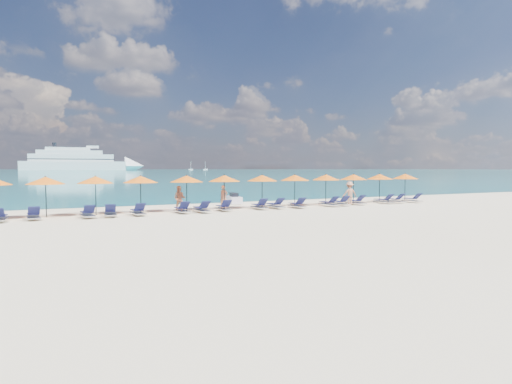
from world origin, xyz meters
name	(u,v)px	position (x,y,z in m)	size (l,w,h in m)	color
ground	(279,216)	(0.00, 0.00, 0.00)	(1400.00, 1400.00, 0.00)	beige
sea	(59,170)	(0.00, 660.00, 0.01)	(1600.00, 1300.00, 0.01)	#1FA9B2
cruise_ship	(85,162)	(29.49, 565.76, 10.71)	(148.77, 30.91, 41.14)	silver
sailboat_near	(191,169)	(161.01, 540.40, 1.16)	(6.19, 2.06, 11.35)	silver
sailboat_far	(205,169)	(189.22, 562.44, 1.22)	(6.48, 2.16, 11.87)	silver
jetski	(233,199)	(0.97, 8.97, 0.33)	(1.15, 2.35, 0.80)	white
beachgoer_a	(224,197)	(-1.19, 5.49, 0.77)	(0.56, 0.37, 1.54)	tan
beachgoer_b	(180,198)	(-4.29, 5.15, 0.79)	(0.77, 0.44, 1.57)	tan
beachgoer_c	(350,193)	(8.14, 4.10, 0.85)	(1.10, 0.51, 1.71)	tan
umbrella_1	(46,181)	(-11.82, 4.95, 2.02)	(2.10, 2.10, 2.28)	black
umbrella_2	(95,180)	(-9.24, 5.13, 2.02)	(2.10, 2.10, 2.28)	black
umbrella_3	(141,179)	(-6.69, 5.14, 2.02)	(2.10, 2.10, 2.28)	black
umbrella_4	(187,179)	(-3.87, 5.00, 2.02)	(2.10, 2.10, 2.28)	black
umbrella_5	(224,178)	(-1.29, 5.11, 2.02)	(2.10, 2.10, 2.28)	black
umbrella_6	(262,178)	(1.40, 4.95, 2.02)	(2.10, 2.10, 2.28)	black
umbrella_7	(295,178)	(4.04, 5.04, 2.02)	(2.10, 2.10, 2.28)	black
umbrella_8	(326,177)	(6.66, 4.98, 2.02)	(2.10, 2.10, 2.28)	black
umbrella_9	(354,177)	(9.12, 4.89, 2.02)	(2.10, 2.10, 2.28)	black
umbrella_10	(380,177)	(11.79, 5.02, 2.02)	(2.10, 2.10, 2.28)	black
umbrella_11	(405,176)	(14.57, 5.12, 2.02)	(2.10, 2.10, 2.28)	black
lounger_1	(0,217)	(-13.91, 3.68, 0.24)	(0.67, 1.72, 0.66)	silver
lounger_2	(34,215)	(-12.41, 3.93, 0.24)	(0.75, 1.74, 0.66)	silver
lounger_3	(88,214)	(-9.80, 3.61, 0.24)	(0.76, 1.75, 0.66)	silver
lounger_4	(110,213)	(-8.63, 3.69, 0.24)	(0.79, 1.76, 0.66)	silver
lounger_5	(138,211)	(-7.13, 3.66, 0.24)	(0.68, 1.72, 0.66)	silver
lounger_6	(182,209)	(-4.54, 3.76, 0.24)	(0.63, 1.70, 0.66)	silver
lounger_7	(202,209)	(-3.37, 3.60, 0.24)	(0.72, 1.73, 0.66)	silver
lounger_8	(224,207)	(-1.83, 3.86, 0.24)	(0.70, 1.73, 0.66)	silver
lounger_9	(259,206)	(0.69, 3.91, 0.24)	(0.71, 1.73, 0.66)	silver
lounger_10	(275,205)	(1.86, 3.91, 0.24)	(0.74, 1.74, 0.66)	silver
lounger_11	(297,205)	(3.39, 3.60, 0.24)	(0.75, 1.74, 0.66)	silver
lounger_12	(329,203)	(6.03, 3.68, 0.24)	(0.76, 1.74, 0.66)	silver
lounger_13	(341,202)	(7.11, 3.80, 0.24)	(0.67, 1.72, 0.66)	silver
lounger_14	(356,202)	(8.64, 3.99, 0.24)	(0.71, 1.73, 0.66)	silver
lounger_15	(384,200)	(11.29, 3.96, 0.24)	(0.73, 1.74, 0.66)	silver
lounger_16	(395,200)	(12.40, 3.96, 0.24)	(0.78, 1.75, 0.66)	silver
lounger_17	(412,199)	(13.99, 3.77, 0.24)	(0.68, 1.72, 0.66)	silver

